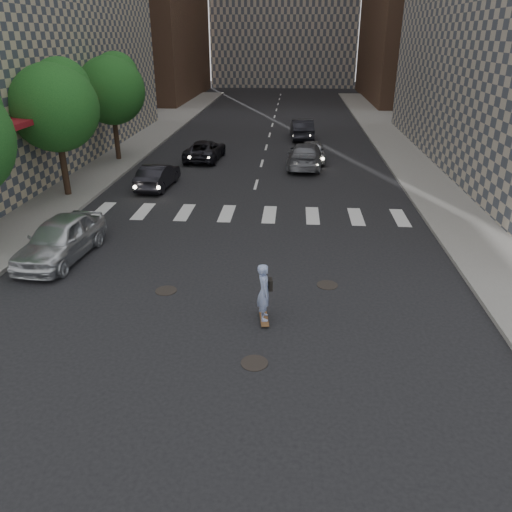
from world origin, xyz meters
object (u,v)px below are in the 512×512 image
at_px(tree_c, 112,87).
at_px(traffic_car_d, 312,150).
at_px(traffic_car_b, 306,155).
at_px(traffic_car_c, 205,150).
at_px(traffic_car_a, 158,176).
at_px(tree_b, 56,103).
at_px(silver_sedan, 60,239).
at_px(skateboarder, 264,292).
at_px(traffic_car_e, 302,129).

distance_m(tree_c, traffic_car_d, 13.34).
distance_m(traffic_car_b, traffic_car_c, 6.83).
relative_size(traffic_car_a, traffic_car_c, 0.86).
xyz_separation_m(tree_b, traffic_car_c, (5.61, 8.62, -4.01)).
bearing_deg(traffic_car_a, tree_b, 28.34).
distance_m(silver_sedan, traffic_car_a, 9.59).
bearing_deg(traffic_car_d, skateboarder, 81.77).
bearing_deg(tree_c, traffic_car_b, -4.15).
relative_size(traffic_car_a, traffic_car_b, 0.77).
bearing_deg(silver_sedan, traffic_car_a, 87.84).
height_order(tree_c, silver_sedan, tree_c).
distance_m(tree_c, traffic_car_b, 12.90).
height_order(tree_c, traffic_car_e, tree_c).
bearing_deg(tree_b, skateboarder, -47.00).
relative_size(tree_c, traffic_car_b, 1.28).
bearing_deg(traffic_car_a, traffic_car_d, -136.39).
xyz_separation_m(traffic_car_d, traffic_car_e, (-0.61, 7.47, 0.09)).
xyz_separation_m(traffic_car_c, traffic_car_d, (7.09, 0.24, 0.05)).
xyz_separation_m(traffic_car_a, traffic_car_d, (8.54, 7.00, 0.03)).
xyz_separation_m(skateboarder, traffic_car_e, (1.32, 27.89, -0.19)).
bearing_deg(traffic_car_a, skateboarder, 120.48).
bearing_deg(skateboarder, traffic_car_a, 107.99).
xyz_separation_m(traffic_car_a, traffic_car_b, (8.10, 5.25, 0.09)).
bearing_deg(tree_c, traffic_car_d, 3.89).
bearing_deg(traffic_car_e, traffic_car_b, 87.61).
relative_size(silver_sedan, traffic_car_a, 1.16).
relative_size(traffic_car_c, traffic_car_e, 0.98).
relative_size(tree_b, traffic_car_d, 1.64).
bearing_deg(traffic_car_d, traffic_car_c, -0.91).
xyz_separation_m(skateboarder, traffic_car_d, (1.93, 20.42, -0.27)).
bearing_deg(tree_c, tree_b, -90.00).
height_order(tree_b, traffic_car_b, tree_b).
distance_m(traffic_car_a, traffic_car_c, 6.91).
bearing_deg(traffic_car_e, silver_sedan, 65.76).
height_order(tree_c, traffic_car_a, tree_c).
height_order(tree_b, traffic_car_d, tree_b).
distance_m(skateboarder, traffic_car_e, 27.92).
distance_m(tree_b, skateboarder, 16.23).
xyz_separation_m(tree_c, silver_sedan, (2.99, -15.66, -3.86)).
xyz_separation_m(tree_b, silver_sedan, (2.99, -7.66, -3.86)).
bearing_deg(traffic_car_d, tree_b, 32.06).
xyz_separation_m(silver_sedan, traffic_car_a, (1.18, 9.52, -0.13)).
relative_size(silver_sedan, traffic_car_e, 0.99).
relative_size(tree_b, traffic_car_a, 1.67).
height_order(traffic_car_c, traffic_car_e, traffic_car_e).
relative_size(tree_b, silver_sedan, 1.43).
relative_size(tree_c, skateboarder, 3.61).
bearing_deg(traffic_car_c, tree_b, 60.79).
height_order(tree_b, silver_sedan, tree_b).
bearing_deg(traffic_car_e, tree_c, 31.12).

